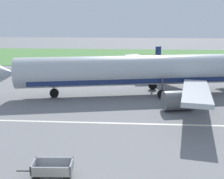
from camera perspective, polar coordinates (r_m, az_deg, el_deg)
grass_strip at (r=70.82m, az=1.30°, el=6.37°), size 220.00×28.00×0.06m
apron_stripe at (r=28.36m, az=-2.76°, el=-6.41°), size 120.00×0.36×0.01m
airplane at (r=37.54m, az=6.63°, el=3.59°), size 37.49×30.28×11.34m
baggage_cart_third_in_row at (r=19.71m, az=-11.38°, el=-14.73°), size 3.59×1.54×1.07m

